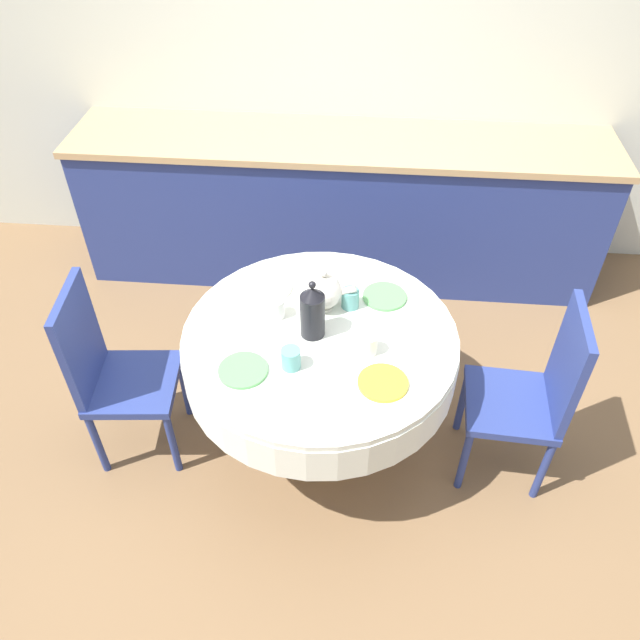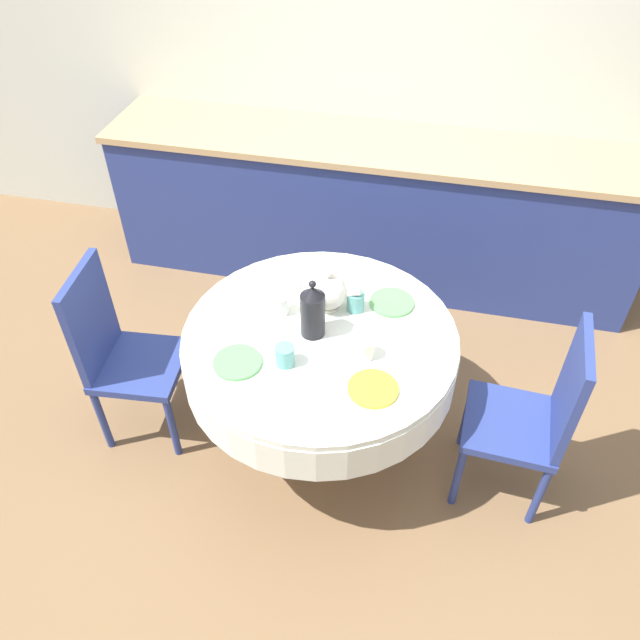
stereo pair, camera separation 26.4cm
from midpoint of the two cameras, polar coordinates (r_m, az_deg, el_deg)
ground_plane at (r=3.25m, az=2.36°, el=-10.90°), size 12.00×12.00×0.00m
wall_back at (r=3.97m, az=8.32°, el=22.70°), size 7.00×0.05×2.60m
kitchen_counter at (r=4.02m, az=6.60°, el=9.95°), size 3.24×0.64×0.93m
dining_table at (r=2.79m, az=2.72°, el=-3.27°), size 1.21×1.21×0.74m
chair_left at (r=2.87m, az=21.61°, el=-8.14°), size 0.42×0.42×0.97m
chair_right at (r=3.05m, az=-15.50°, el=-2.72°), size 0.43×0.43×0.97m
plate_near_left at (r=2.57m, az=-4.66°, el=-4.02°), size 0.20×0.20×0.01m
cup_near_left at (r=2.53m, az=-0.26°, el=-3.40°), size 0.08×0.08×0.09m
plate_near_right at (r=2.49m, az=7.92°, el=-6.39°), size 0.20×0.20×0.01m
cup_near_right at (r=2.58m, az=7.01°, el=-2.71°), size 0.08×0.08×0.09m
plate_far_left at (r=2.94m, az=-1.17°, el=3.20°), size 0.20×0.20×0.01m
cup_far_left at (r=2.77m, az=-0.97°, el=1.33°), size 0.08×0.08×0.09m
plate_far_right at (r=2.87m, az=9.21°, el=1.48°), size 0.20×0.20×0.01m
cup_far_right at (r=2.80m, az=5.98°, el=1.61°), size 0.08×0.08×0.09m
coffee_carafe at (r=2.62m, az=2.23°, el=0.76°), size 0.11×0.11×0.29m
teapot at (r=2.76m, az=3.67°, el=2.47°), size 0.23×0.16×0.21m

